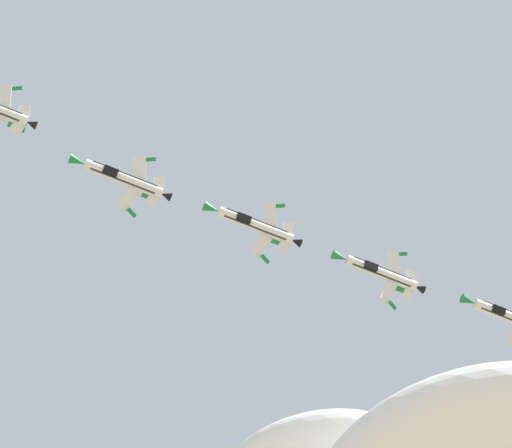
{
  "coord_description": "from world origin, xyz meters",
  "views": [
    {
      "loc": [
        0.65,
        1.34,
        1.71
      ],
      "look_at": [
        -28.72,
        64.94,
        148.39
      ],
      "focal_mm": 75.07,
      "sensor_mm": 36.0,
      "label": 1
    }
  ],
  "objects_px": {
    "fighter_jet_right_wing": "(254,225)",
    "fighter_jet_left_outer": "(379,273)",
    "fighter_jet_left_wing": "(121,178)",
    "fighter_jet_right_outer": "(506,316)"
  },
  "relations": [
    {
      "from": "fighter_jet_left_outer",
      "to": "fighter_jet_right_outer",
      "type": "height_order",
      "value": "fighter_jet_right_outer"
    },
    {
      "from": "fighter_jet_left_outer",
      "to": "fighter_jet_right_outer",
      "type": "xyz_separation_m",
      "value": [
        15.49,
        16.59,
        1.35
      ]
    },
    {
      "from": "fighter_jet_left_wing",
      "to": "fighter_jet_right_wing",
      "type": "distance_m",
      "value": 20.95
    },
    {
      "from": "fighter_jet_left_wing",
      "to": "fighter_jet_right_wing",
      "type": "xyz_separation_m",
      "value": [
        14.44,
        15.18,
        0.18
      ]
    },
    {
      "from": "fighter_jet_right_wing",
      "to": "fighter_jet_right_outer",
      "type": "relative_size",
      "value": 1.0
    },
    {
      "from": "fighter_jet_right_wing",
      "to": "fighter_jet_left_outer",
      "type": "bearing_deg",
      "value": -87.68
    },
    {
      "from": "fighter_jet_right_wing",
      "to": "fighter_jet_left_wing",
      "type": "bearing_deg",
      "value": 88.28
    },
    {
      "from": "fighter_jet_right_wing",
      "to": "fighter_jet_right_outer",
      "type": "xyz_separation_m",
      "value": [
        29.41,
        33.47,
        3.87
      ]
    },
    {
      "from": "fighter_jet_right_wing",
      "to": "fighter_jet_left_outer",
      "type": "relative_size",
      "value": 1.0
    },
    {
      "from": "fighter_jet_left_wing",
      "to": "fighter_jet_right_wing",
      "type": "height_order",
      "value": "fighter_jet_right_wing"
    }
  ]
}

